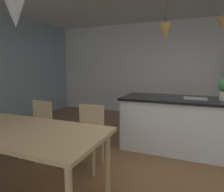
% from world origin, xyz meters
% --- Properties ---
extents(ground_plane, '(10.00, 8.40, 0.04)m').
position_xyz_m(ground_plane, '(0.00, 0.00, -0.02)').
color(ground_plane, brown).
extents(wall_back_kitchen, '(10.00, 0.12, 2.70)m').
position_xyz_m(wall_back_kitchen, '(0.00, 3.26, 1.35)').
color(wall_back_kitchen, white).
rests_on(wall_back_kitchen, ground_plane).
extents(dining_table, '(2.07, 0.89, 0.75)m').
position_xyz_m(dining_table, '(-1.69, -1.08, 0.69)').
color(dining_table, tan).
rests_on(dining_table, ground_plane).
extents(chair_far_right, '(0.44, 0.44, 0.87)m').
position_xyz_m(chair_far_right, '(-1.23, -0.26, 0.47)').
color(chair_far_right, tan).
rests_on(chair_far_right, ground_plane).
extents(chair_far_left, '(0.41, 0.41, 0.87)m').
position_xyz_m(chair_far_left, '(-2.15, -0.26, 0.47)').
color(chair_far_left, tan).
rests_on(chair_far_left, ground_plane).
extents(kitchen_island, '(2.20, 0.87, 0.91)m').
position_xyz_m(kitchen_island, '(0.07, 0.83, 0.46)').
color(kitchen_island, silver).
rests_on(kitchen_island, ground_plane).
extents(pendant_over_table, '(0.19, 0.19, 0.90)m').
position_xyz_m(pendant_over_table, '(-1.58, -1.06, 1.93)').
color(pendant_over_table, black).
extents(pendant_over_island_main, '(0.22, 0.22, 0.84)m').
position_xyz_m(pendant_over_island_main, '(-0.36, 0.83, 1.99)').
color(pendant_over_island_main, black).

